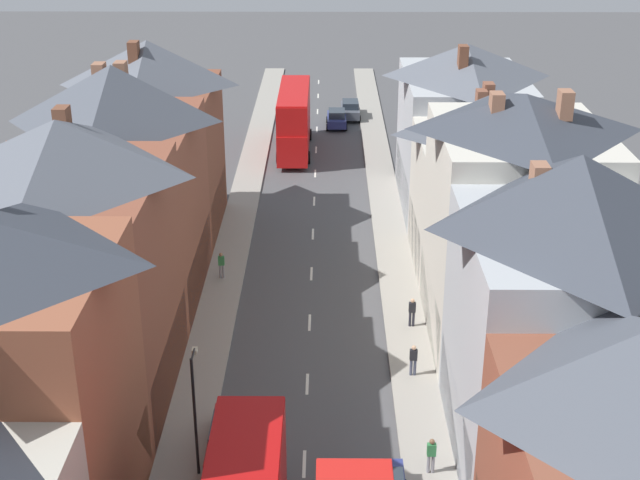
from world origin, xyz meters
The scene contains 14 objects.
pavement_left centered at (-5.10, 38.00, 0.07)m, with size 2.20×104.00×0.14m, color gray.
pavement_right centered at (5.10, 38.00, 0.07)m, with size 2.20×104.00×0.14m, color gray.
centre_line_dashes centered at (0.00, 36.00, 0.01)m, with size 0.14×97.80×0.01m.
terrace_row_left centered at (-10.19, 18.93, 6.12)m, with size 8.00×58.93×13.19m.
terrace_row_right centered at (10.19, 20.56, 6.01)m, with size 8.00×63.97×13.99m.
double_decker_bus_mid_street centered at (-1.81, 59.47, 2.82)m, with size 2.74×10.80×5.30m.
car_near_blue centered at (3.10, 69.77, 0.85)m, with size 1.90×4.37×1.68m.
car_parked_left_a centered at (1.80, 66.82, 0.81)m, with size 1.90×3.95×1.61m.
car_parked_right_a centered at (-3.10, 18.58, 0.84)m, with size 1.90×4.35×1.67m.
pedestrian_mid_left centered at (5.12, 17.34, 1.03)m, with size 0.36×0.22×1.61m.
pedestrian_mid_right centered at (5.05, 24.64, 1.03)m, with size 0.36×0.22×1.61m.
pedestrian_far_left centered at (5.41, 29.43, 1.03)m, with size 0.36×0.22×1.61m.
pedestrian_far_right centered at (-5.25, 35.13, 1.03)m, with size 0.36×0.22×1.61m.
street_lamp centered at (-4.25, 17.36, 3.24)m, with size 0.20×1.12×5.50m.
Camera 1 is at (0.88, -11.90, 23.23)m, focal length 50.00 mm.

